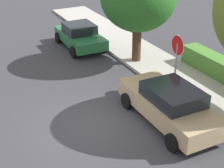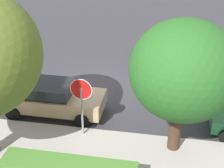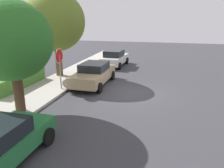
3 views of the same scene
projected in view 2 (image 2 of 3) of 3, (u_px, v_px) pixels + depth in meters
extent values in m
plane|color=#38383D|center=(92.00, 86.00, 17.90)|extent=(60.00, 60.00, 0.00)
cube|color=#B2ADA3|center=(61.00, 148.00, 13.27)|extent=(32.00, 2.69, 0.14)
cylinder|color=gray|center=(82.00, 113.00, 13.50)|extent=(0.08, 0.08, 2.27)
cylinder|color=white|center=(81.00, 89.00, 13.01)|extent=(0.88, 0.06, 0.88)
cylinder|color=red|center=(81.00, 89.00, 13.01)|extent=(0.83, 0.07, 0.83)
cube|color=tan|center=(53.00, 100.00, 15.34)|extent=(4.57, 1.86, 0.67)
cube|color=black|center=(48.00, 88.00, 15.10)|extent=(2.13, 1.63, 0.50)
cylinder|color=black|center=(13.00, 114.00, 14.95)|extent=(0.64, 0.22, 0.64)
cylinder|color=black|center=(30.00, 94.00, 16.54)|extent=(0.64, 0.22, 0.64)
cylinder|color=black|center=(82.00, 121.00, 14.45)|extent=(0.64, 0.22, 0.64)
cylinder|color=black|center=(92.00, 99.00, 16.04)|extent=(0.64, 0.22, 0.64)
cylinder|color=black|center=(222.00, 112.00, 15.08)|extent=(0.64, 0.23, 0.64)
cylinder|color=#422D1E|center=(175.00, 126.00, 12.71)|extent=(0.46, 0.46, 2.29)
ellipsoid|color=#286623|center=(184.00, 70.00, 11.55)|extent=(3.76, 3.76, 3.53)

